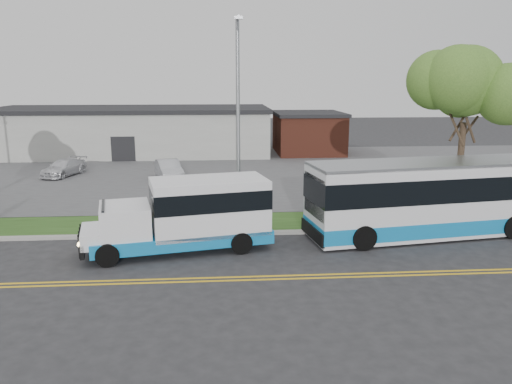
{
  "coord_description": "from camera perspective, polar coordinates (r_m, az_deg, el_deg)",
  "views": [
    {
      "loc": [
        2.1,
        -20.59,
        6.94
      ],
      "look_at": [
        3.84,
        2.82,
        1.6
      ],
      "focal_mm": 35.0,
      "sensor_mm": 36.0,
      "label": 1
    }
  ],
  "objects": [
    {
      "name": "parking_lot",
      "position": [
        38.27,
        -7.33,
        2.34
      ],
      "size": [
        80.0,
        25.0,
        0.1
      ],
      "primitive_type": "cube",
      "color": "#4C4C4F",
      "rests_on": "ground"
    },
    {
      "name": "tree_east",
      "position": [
        26.43,
        22.9,
        10.24
      ],
      "size": [
        5.2,
        5.2,
        8.33
      ],
      "color": "#32241B",
      "rests_on": "verge"
    },
    {
      "name": "parked_car_a",
      "position": [
        35.12,
        -9.95,
        2.52
      ],
      "size": [
        2.52,
        4.37,
        1.36
      ],
      "primitive_type": "imported",
      "rotation": [
        0.0,
        0.0,
        0.28
      ],
      "color": "#A8AAB0",
      "rests_on": "parking_lot"
    },
    {
      "name": "parked_car_b",
      "position": [
        38.59,
        -21.11,
        2.63
      ],
      "size": [
        2.81,
        4.37,
        1.18
      ],
      "primitive_type": "imported",
      "rotation": [
        0.0,
        0.0,
        -0.31
      ],
      "color": "silver",
      "rests_on": "parking_lot"
    },
    {
      "name": "lane_line_south",
      "position": [
        17.96,
        -10.8,
        -10.13
      ],
      "size": [
        70.0,
        0.12,
        0.01
      ],
      "primitive_type": "cube",
      "color": "gold",
      "rests_on": "ground"
    },
    {
      "name": "streetlight_near",
      "position": [
        23.39,
        -2.06,
        8.63
      ],
      "size": [
        0.35,
        1.53,
        9.5
      ],
      "color": "gray",
      "rests_on": "verge"
    },
    {
      "name": "brick_wing",
      "position": [
        47.6,
        5.98,
        6.75
      ],
      "size": [
        6.3,
        7.3,
        3.9
      ],
      "color": "brown",
      "rests_on": "ground"
    },
    {
      "name": "ground",
      "position": [
        21.82,
        -9.6,
        -5.91
      ],
      "size": [
        140.0,
        140.0,
        0.0
      ],
      "primitive_type": "plane",
      "color": "#28282B",
      "rests_on": "ground"
    },
    {
      "name": "verge",
      "position": [
        24.57,
        -9.0,
        -3.63
      ],
      "size": [
        80.0,
        3.3,
        0.1
      ],
      "primitive_type": "cube",
      "color": "#274416",
      "rests_on": "ground"
    },
    {
      "name": "shuttle_bus",
      "position": [
        20.7,
        -7.39,
        -2.34
      ],
      "size": [
        7.94,
        3.91,
        2.93
      ],
      "rotation": [
        0.0,
        0.0,
        0.21
      ],
      "color": "#1076B6",
      "rests_on": "ground"
    },
    {
      "name": "transit_bus",
      "position": [
        23.98,
        20.35,
        -0.6
      ],
      "size": [
        12.46,
        4.54,
        3.38
      ],
      "rotation": [
        0.0,
        0.0,
        0.15
      ],
      "color": "silver",
      "rests_on": "ground"
    },
    {
      "name": "curb",
      "position": [
        22.84,
        -9.36,
        -4.85
      ],
      "size": [
        80.0,
        0.3,
        0.15
      ],
      "primitive_type": "cube",
      "color": "#9E9B93",
      "rests_on": "ground"
    },
    {
      "name": "commercial_building",
      "position": [
        48.5,
        -13.95,
        6.81
      ],
      "size": [
        25.4,
        10.4,
        4.35
      ],
      "color": "#9E9E99",
      "rests_on": "ground"
    },
    {
      "name": "lane_line_north",
      "position": [
        18.24,
        -10.69,
        -9.76
      ],
      "size": [
        70.0,
        0.12,
        0.01
      ],
      "primitive_type": "cube",
      "color": "gold",
      "rests_on": "ground"
    }
  ]
}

